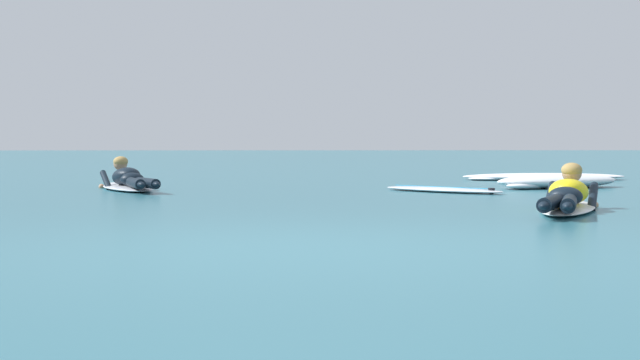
{
  "coord_description": "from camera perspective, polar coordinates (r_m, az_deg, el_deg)",
  "views": [
    {
      "loc": [
        -0.09,
        -6.61,
        0.72
      ],
      "look_at": [
        0.3,
        5.95,
        0.22
      ],
      "focal_mm": 55.4,
      "sensor_mm": 36.0,
      "label": 1
    }
  ],
  "objects": [
    {
      "name": "ground_plane",
      "position": [
        16.63,
        -1.49,
        -0.22
      ],
      "size": [
        120.0,
        120.0,
        0.0
      ],
      "primitive_type": "plane",
      "color": "#2D6B7A"
    },
    {
      "name": "whitewater_mid_right",
      "position": [
        15.54,
        13.57,
        -0.08
      ],
      "size": [
        2.33,
        1.64,
        0.22
      ],
      "color": "white",
      "rests_on": "ground"
    },
    {
      "name": "surfer_far",
      "position": [
        14.64,
        -11.01,
        -0.06
      ],
      "size": [
        1.32,
        2.46,
        0.53
      ],
      "color": "silver",
      "rests_on": "ground"
    },
    {
      "name": "drifting_surfboard",
      "position": [
        14.04,
        7.15,
        -0.55
      ],
      "size": [
        1.77,
        1.83,
        0.16
      ],
      "color": "silver",
      "rests_on": "ground"
    },
    {
      "name": "whitewater_mid_left",
      "position": [
        18.76,
        12.8,
        0.19
      ],
      "size": [
        3.06,
        1.13,
        0.13
      ],
      "color": "white",
      "rests_on": "ground"
    },
    {
      "name": "surfer_near",
      "position": [
        10.31,
        14.1,
        -1.04
      ],
      "size": [
        1.29,
        2.54,
        0.54
      ],
      "color": "white",
      "rests_on": "ground"
    }
  ]
}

